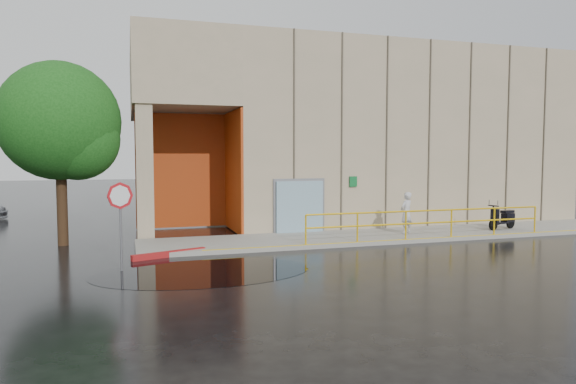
{
  "coord_description": "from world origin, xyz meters",
  "views": [
    {
      "loc": [
        -6.15,
        -13.02,
        3.12
      ],
      "look_at": [
        -1.17,
        3.0,
        1.95
      ],
      "focal_mm": 32.0,
      "sensor_mm": 36.0,
      "label": 1
    }
  ],
  "objects_px": {
    "stop_sign": "(120,206)",
    "tree_near": "(64,126)",
    "person": "(406,213)",
    "scooter": "(503,212)",
    "red_curb": "(169,254)"
  },
  "relations": [
    {
      "from": "stop_sign",
      "to": "tree_near",
      "type": "bearing_deg",
      "value": 109.04
    },
    {
      "from": "tree_near",
      "to": "person",
      "type": "bearing_deg",
      "value": -9.05
    },
    {
      "from": "person",
      "to": "scooter",
      "type": "height_order",
      "value": "person"
    },
    {
      "from": "tree_near",
      "to": "stop_sign",
      "type": "bearing_deg",
      "value": -68.8
    },
    {
      "from": "stop_sign",
      "to": "red_curb",
      "type": "bearing_deg",
      "value": 47.52
    },
    {
      "from": "scooter",
      "to": "tree_near",
      "type": "xyz_separation_m",
      "value": [
        -16.61,
        2.07,
        3.32
      ]
    },
    {
      "from": "person",
      "to": "red_curb",
      "type": "relative_size",
      "value": 0.67
    },
    {
      "from": "person",
      "to": "stop_sign",
      "type": "bearing_deg",
      "value": -9.37
    },
    {
      "from": "scooter",
      "to": "red_curb",
      "type": "relative_size",
      "value": 0.67
    },
    {
      "from": "person",
      "to": "scooter",
      "type": "distance_m",
      "value": 4.36
    },
    {
      "from": "scooter",
      "to": "tree_near",
      "type": "distance_m",
      "value": 17.07
    },
    {
      "from": "scooter",
      "to": "red_curb",
      "type": "height_order",
      "value": "scooter"
    },
    {
      "from": "stop_sign",
      "to": "tree_near",
      "type": "relative_size",
      "value": 0.38
    },
    {
      "from": "person",
      "to": "tree_near",
      "type": "height_order",
      "value": "tree_near"
    },
    {
      "from": "red_curb",
      "to": "tree_near",
      "type": "distance_m",
      "value": 6.11
    }
  ]
}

